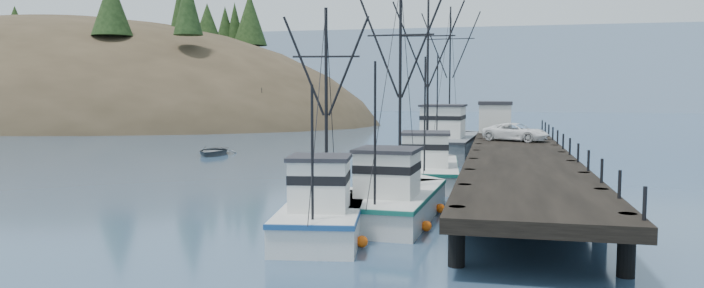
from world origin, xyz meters
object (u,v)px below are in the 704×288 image
at_px(pier, 518,156).
at_px(trawler_far, 426,169).
at_px(trawler_near, 395,199).
at_px(trawler_mid, 324,214).
at_px(work_vessel, 447,142).
at_px(motorboat, 213,155).
at_px(pier_shed, 495,117).
at_px(pickup_truck, 516,132).

relative_size(pier, trawler_far, 3.58).
bearing_deg(trawler_near, pier, 64.79).
bearing_deg(trawler_mid, work_vessel, 85.44).
relative_size(trawler_near, trawler_mid, 1.17).
bearing_deg(pier, motorboat, 156.42).
height_order(trawler_mid, work_vessel, work_vessel).
relative_size(pier, trawler_mid, 4.64).
height_order(work_vessel, pier_shed, work_vessel).
xyz_separation_m(pier, work_vessel, (-5.62, 14.98, -0.46)).
bearing_deg(pier_shed, motorboat, -165.14).
bearing_deg(trawler_mid, trawler_far, 80.77).
bearing_deg(trawler_mid, pier, 63.61).
bearing_deg(pickup_truck, work_vessel, 64.00).
xyz_separation_m(pier, motorboat, (-26.21, 11.44, -1.69)).
bearing_deg(pickup_truck, trawler_near, -171.38).
xyz_separation_m(trawler_mid, pier_shed, (6.62, 34.36, 2.60)).
bearing_deg(trawler_far, trawler_near, -91.04).
distance_m(trawler_near, trawler_mid, 4.54).
bearing_deg(motorboat, pickup_truck, -16.08).
relative_size(pier, pickup_truck, 9.13).
distance_m(trawler_mid, work_vessel, 31.45).
xyz_separation_m(pier, trawler_far, (-5.65, -1.14, -0.87)).
height_order(pier, trawler_near, trawler_near).
relative_size(trawler_mid, pier_shed, 2.96).
relative_size(pickup_truck, motorboat, 0.97).
height_order(trawler_mid, motorboat, trawler_mid).
distance_m(trawler_far, work_vessel, 16.13).
height_order(pickup_truck, motorboat, pickup_truck).
height_order(trawler_near, pier_shed, trawler_near).
bearing_deg(trawler_far, work_vessel, 89.90).
distance_m(trawler_mid, pier_shed, 35.09).
bearing_deg(motorboat, pier_shed, 6.19).
xyz_separation_m(pickup_truck, motorboat, (-26.28, 3.42, -2.67)).
bearing_deg(trawler_near, work_vessel, 89.51).
height_order(trawler_mid, pier_shed, trawler_mid).
bearing_deg(motorboat, work_vessel, 1.09).
distance_m(trawler_near, work_vessel, 27.42).
bearing_deg(pickup_truck, trawler_mid, -173.80).
bearing_deg(trawler_near, pier_shed, 81.86).
xyz_separation_m(trawler_near, pickup_truck, (5.92, 20.45, 1.85)).
relative_size(trawler_near, pier_shed, 3.45).
distance_m(trawler_far, pier_shed, 19.76).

